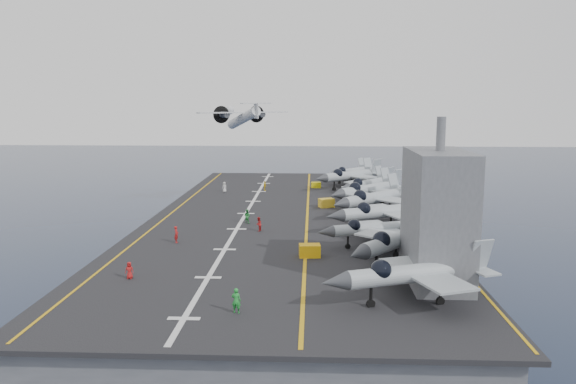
{
  "coord_description": "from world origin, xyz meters",
  "views": [
    {
      "loc": [
        3.71,
        -80.12,
        26.85
      ],
      "look_at": [
        0.0,
        4.0,
        13.0
      ],
      "focal_mm": 35.0,
      "sensor_mm": 36.0,
      "label": 1
    }
  ],
  "objects_px": {
    "fighter_jet_0": "(417,271)",
    "transport_plane": "(244,118)",
    "island_superstructure": "(438,201)",
    "tow_cart_a": "(310,251)"
  },
  "relations": [
    {
      "from": "fighter_jet_0",
      "to": "transport_plane",
      "type": "bearing_deg",
      "value": 105.33
    },
    {
      "from": "island_superstructure",
      "to": "fighter_jet_0",
      "type": "distance_m",
      "value": 7.8
    },
    {
      "from": "transport_plane",
      "to": "tow_cart_a",
      "type": "bearing_deg",
      "value": -78.21
    },
    {
      "from": "fighter_jet_0",
      "to": "transport_plane",
      "type": "xyz_separation_m",
      "value": [
        -25.62,
        93.46,
        9.46
      ]
    },
    {
      "from": "tow_cart_a",
      "to": "island_superstructure",
      "type": "bearing_deg",
      "value": -33.25
    },
    {
      "from": "tow_cart_a",
      "to": "transport_plane",
      "type": "bearing_deg",
      "value": 101.79
    },
    {
      "from": "island_superstructure",
      "to": "fighter_jet_0",
      "type": "bearing_deg",
      "value": -116.54
    },
    {
      "from": "fighter_jet_0",
      "to": "transport_plane",
      "type": "distance_m",
      "value": 97.37
    },
    {
      "from": "fighter_jet_0",
      "to": "tow_cart_a",
      "type": "bearing_deg",
      "value": 124.25
    },
    {
      "from": "tow_cart_a",
      "to": "transport_plane",
      "type": "relative_size",
      "value": 0.08
    }
  ]
}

